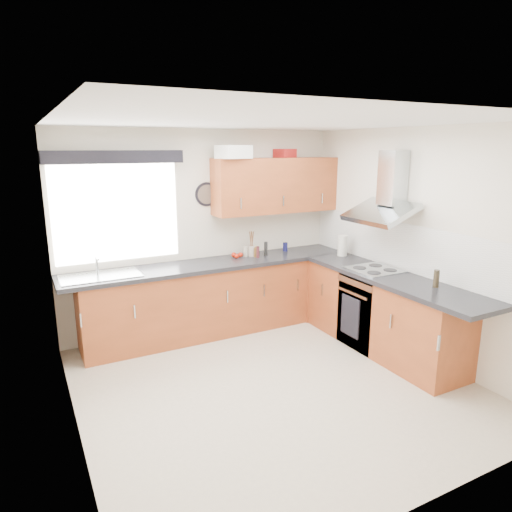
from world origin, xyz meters
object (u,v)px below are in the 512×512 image
oven (372,310)px  extractor_hood (386,195)px  washing_machine (149,311)px  upper_cabinets (276,185)px

oven → extractor_hood: (0.10, -0.00, 1.34)m
oven → washing_machine: oven is taller
washing_machine → upper_cabinets: bearing=5.6°
upper_cabinets → washing_machine: bearing=-176.6°
upper_cabinets → oven: bearing=-67.5°
extractor_hood → washing_machine: (-2.41, 1.22, -1.36)m
oven → upper_cabinets: bearing=112.5°
oven → washing_machine: bearing=152.2°
oven → extractor_hood: size_ratio=1.09×
extractor_hood → washing_machine: bearing=153.2°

